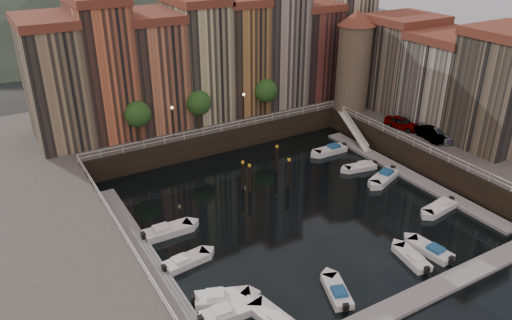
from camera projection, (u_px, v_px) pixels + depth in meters
ground at (290, 208)px, 53.04m from camera, size 200.00×200.00×0.00m
quay_far at (191, 118)px, 72.59m from camera, size 80.00×20.00×3.00m
quay_left at (1, 299)px, 38.12m from camera, size 20.00×36.00×3.00m
quay_right at (482, 147)px, 63.56m from camera, size 20.00×36.00×3.00m
dock_left at (146, 258)px, 44.83m from camera, size 2.00×28.00×0.35m
dock_right at (407, 174)px, 59.55m from camera, size 2.00×28.00×0.35m
dock_near at (409, 302)px, 39.76m from camera, size 30.00×2.00×0.35m
far_terrace at (217, 55)px, 68.04m from camera, size 48.70×10.30×17.50m
right_terrace at (448, 76)px, 63.87m from camera, size 9.30×24.30×14.00m
corner_tower at (354, 59)px, 68.96m from camera, size 5.20×5.20×13.80m
promenade_trees at (203, 102)px, 63.71m from camera, size 21.20×3.20×5.20m
street_lamps at (209, 109)px, 63.39m from camera, size 10.36×0.36×4.18m
railings at (266, 158)px, 55.19m from camera, size 36.08×34.04×0.52m
gangway at (354, 129)px, 67.75m from camera, size 2.78×8.32×3.73m
mooring_pilings at (265, 172)px, 56.96m from camera, size 5.95×4.10×3.78m
boat_left_0 at (228, 313)px, 38.35m from camera, size 4.77×2.00×1.08m
boat_left_1 at (221, 298)px, 39.84m from camera, size 4.82×3.25×1.09m
boat_left_2 at (185, 261)px, 44.16m from camera, size 4.56×2.12×1.03m
boat_left_3 at (167, 231)px, 48.38m from camera, size 5.01×1.86×1.15m
boat_right_1 at (440, 207)px, 52.39m from camera, size 4.64×2.24×1.04m
boat_right_2 at (384, 177)px, 58.48m from camera, size 5.03×3.38×1.14m
boat_right_3 at (361, 167)px, 61.04m from camera, size 4.26×2.17×0.96m
boat_right_4 at (331, 150)px, 65.38m from camera, size 4.75×1.77×1.09m
boat_near_0 at (275, 320)px, 37.70m from camera, size 2.61×4.92×1.10m
boat_near_1 at (337, 292)px, 40.55m from camera, size 2.85×4.40×0.99m
boat_near_2 at (412, 258)px, 44.57m from camera, size 2.16×4.33×0.97m
boat_near_3 at (431, 250)px, 45.64m from camera, size 2.08×4.57×1.03m
car_a at (402, 123)px, 64.65m from camera, size 3.02×4.90×1.56m
car_b at (430, 134)px, 61.51m from camera, size 2.23×4.64×1.47m
car_c at (437, 134)px, 61.67m from camera, size 2.21×5.08×1.45m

